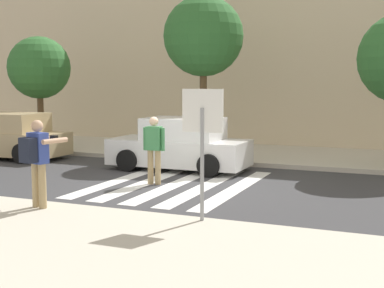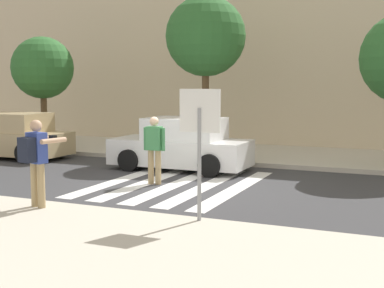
# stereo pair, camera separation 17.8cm
# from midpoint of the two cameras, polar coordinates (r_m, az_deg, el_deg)

# --- Properties ---
(ground_plane) EXTENTS (120.00, 120.00, 0.00)m
(ground_plane) POSITION_cam_midpoint_polar(r_m,az_deg,el_deg) (13.53, -1.62, -4.43)
(ground_plane) COLOR #38383A
(sidewalk_far) EXTENTS (60.00, 4.80, 0.14)m
(sidewalk_far) POSITION_cam_midpoint_polar(r_m,az_deg,el_deg) (19.05, 6.05, -1.03)
(sidewalk_far) COLOR beige
(sidewalk_far) RESTS_ON ground
(building_facade_far) EXTENTS (56.00, 4.00, 7.91)m
(building_facade_far) POSITION_cam_midpoint_polar(r_m,az_deg,el_deg) (23.16, 9.49, 9.90)
(building_facade_far) COLOR beige
(building_facade_far) RESTS_ON ground
(crosswalk_stripe_0) EXTENTS (0.44, 5.20, 0.01)m
(crosswalk_stripe_0) POSITION_cam_midpoint_polar(r_m,az_deg,el_deg) (14.44, -7.05, -3.76)
(crosswalk_stripe_0) COLOR silver
(crosswalk_stripe_0) RESTS_ON ground
(crosswalk_stripe_1) EXTENTS (0.44, 5.20, 0.01)m
(crosswalk_stripe_1) POSITION_cam_midpoint_polar(r_m,az_deg,el_deg) (14.05, -4.24, -4.01)
(crosswalk_stripe_1) COLOR silver
(crosswalk_stripe_1) RESTS_ON ground
(crosswalk_stripe_2) EXTENTS (0.44, 5.20, 0.01)m
(crosswalk_stripe_2) POSITION_cam_midpoint_polar(r_m,az_deg,el_deg) (13.71, -1.27, -4.26)
(crosswalk_stripe_2) COLOR silver
(crosswalk_stripe_2) RESTS_ON ground
(crosswalk_stripe_3) EXTENTS (0.44, 5.20, 0.01)m
(crosswalk_stripe_3) POSITION_cam_midpoint_polar(r_m,az_deg,el_deg) (13.40, 1.85, -4.52)
(crosswalk_stripe_3) COLOR silver
(crosswalk_stripe_3) RESTS_ON ground
(crosswalk_stripe_4) EXTENTS (0.44, 5.20, 0.01)m
(crosswalk_stripe_4) POSITION_cam_midpoint_polar(r_m,az_deg,el_deg) (13.13, 5.11, -4.77)
(crosswalk_stripe_4) COLOR silver
(crosswalk_stripe_4) RESTS_ON ground
(stop_sign) EXTENTS (0.76, 0.08, 2.33)m
(stop_sign) POSITION_cam_midpoint_polar(r_m,az_deg,el_deg) (9.35, 1.38, 1.97)
(stop_sign) COLOR gray
(stop_sign) RESTS_ON sidewalk_near
(photographer_with_backpack) EXTENTS (0.70, 0.92, 1.72)m
(photographer_with_backpack) POSITION_cam_midpoint_polar(r_m,az_deg,el_deg) (10.81, -15.87, -1.20)
(photographer_with_backpack) COLOR tan
(photographer_with_backpack) RESTS_ON sidewalk_near
(pedestrian_crossing) EXTENTS (0.58, 0.27, 1.72)m
(pedestrian_crossing) POSITION_cam_midpoint_polar(r_m,az_deg,el_deg) (13.55, -3.66, -0.25)
(pedestrian_crossing) COLOR tan
(pedestrian_crossing) RESTS_ON ground
(parked_car_tan) EXTENTS (4.10, 1.92, 1.55)m
(parked_car_tan) POSITION_cam_midpoint_polar(r_m,az_deg,el_deg) (19.34, -18.35, 0.74)
(parked_car_tan) COLOR tan
(parked_car_tan) RESTS_ON ground
(parked_car_white) EXTENTS (4.10, 1.92, 1.55)m
(parked_car_white) POSITION_cam_midpoint_polar(r_m,az_deg,el_deg) (15.82, -0.80, -0.16)
(parked_car_white) COLOR white
(parked_car_white) RESTS_ON ground
(street_tree_west) EXTENTS (2.36, 2.36, 4.18)m
(street_tree_west) POSITION_cam_midpoint_polar(r_m,az_deg,el_deg) (21.36, -15.42, 7.80)
(street_tree_west) COLOR brown
(street_tree_west) RESTS_ON sidewalk_far
(street_tree_center) EXTENTS (2.69, 2.69, 5.33)m
(street_tree_center) POSITION_cam_midpoint_polar(r_m,az_deg,el_deg) (18.25, 1.74, 11.36)
(street_tree_center) COLOR brown
(street_tree_center) RESTS_ON sidewalk_far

